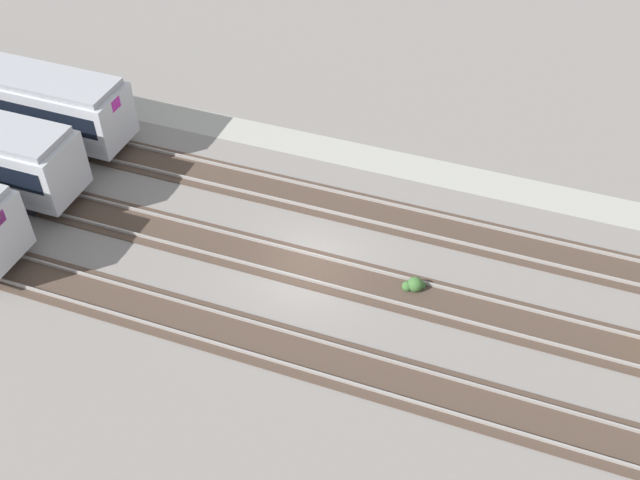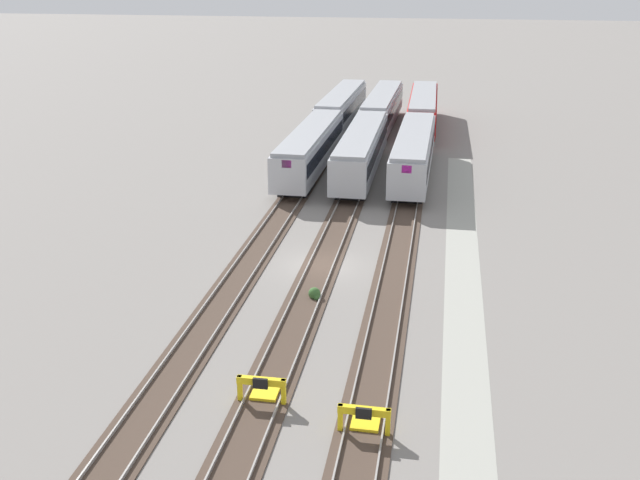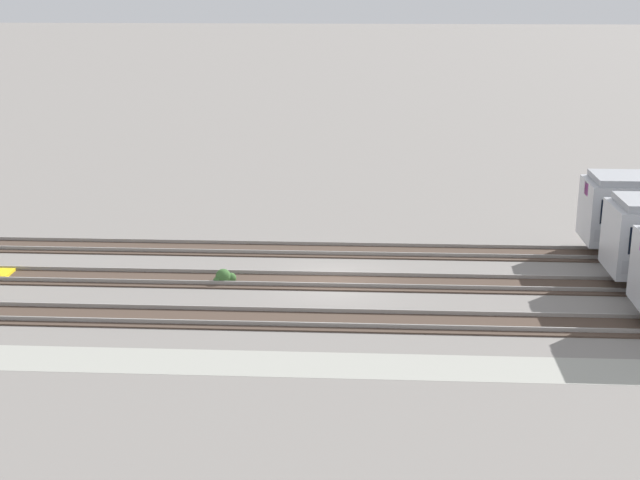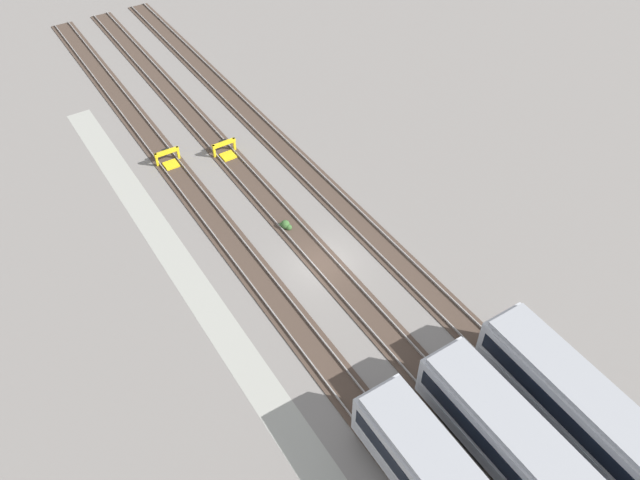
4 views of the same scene
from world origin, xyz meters
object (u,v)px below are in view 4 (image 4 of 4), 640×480
bumper_stop_near_inner_track (226,150)px  weed_clump (286,225)px  bumper_stop_nearest_track (169,159)px  subway_car_back_row_leftmost (629,455)px

bumper_stop_near_inner_track → weed_clump: 9.97m
bumper_stop_nearest_track → weed_clump: 12.02m
bumper_stop_nearest_track → bumper_stop_near_inner_track: (1.40, 4.29, 0.00)m
subway_car_back_row_leftmost → bumper_stop_nearest_track: size_ratio=9.00×
bumper_stop_nearest_track → weed_clump: bumper_stop_nearest_track is taller
bumper_stop_near_inner_track → weed_clump: size_ratio=2.18×
bumper_stop_nearest_track → bumper_stop_near_inner_track: same height
bumper_stop_near_inner_track → bumper_stop_nearest_track: bearing=-108.1°
subway_car_back_row_leftmost → bumper_stop_nearest_track: bearing=-166.6°
subway_car_back_row_leftmost → bumper_stop_near_inner_track: subway_car_back_row_leftmost is taller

